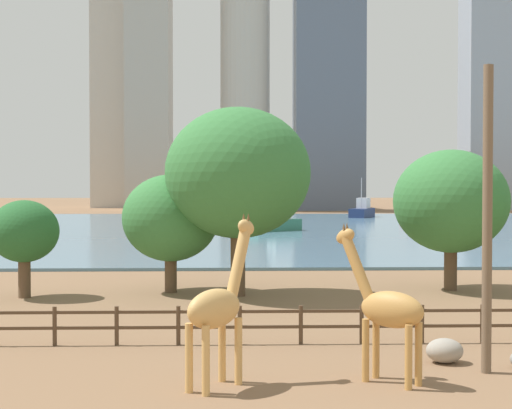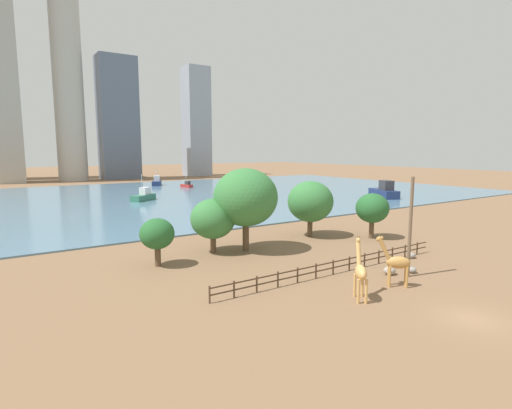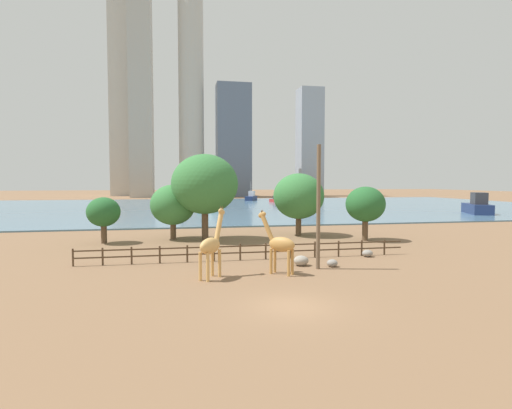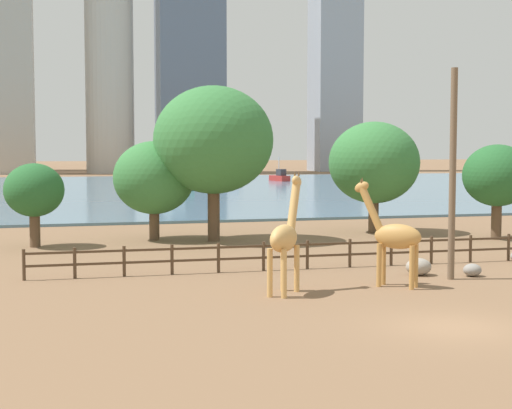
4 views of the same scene
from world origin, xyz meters
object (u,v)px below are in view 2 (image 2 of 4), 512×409
Objects in this scene: boulder_small at (411,255)px; giraffe_tall at (361,271)px; boat_ferry at (144,196)px; utility_pole at (410,227)px; boulder_by_pole at (412,270)px; tree_right_tall at (372,208)px; boat_barge at (384,192)px; giraffe_companion at (396,262)px; tree_center_broad at (310,202)px; boat_sailboat at (187,185)px; tree_left_small at (213,219)px; boulder_near_fence at (390,270)px; tree_right_small at (157,234)px; tree_left_large at (246,198)px; boat_tug at (157,182)px.

giraffe_tall is at bearing -159.73° from boulder_small.
utility_pole is at bearing 54.71° from boat_ferry.
boulder_by_pole is 63.19m from boat_ferry.
tree_right_tall is 0.59× the size of boat_barge.
boulder_small is 10.03m from tree_right_tall.
boulder_small is (5.53, 3.52, -4.08)m from utility_pole.
giraffe_companion is 3.98m from utility_pole.
tree_center_broad reaches higher than boat_sailboat.
utility_pole reaches higher than boulder_small.
boat_sailboat is at bearing 68.09° from tree_left_small.
boat_sailboat is at bearing 77.65° from boulder_near_fence.
boulder_small is 25.51m from tree_right_small.
tree_left_small is (-3.31, 1.32, -2.21)m from tree_left_large.
boulder_small is at bearing 35.77° from boulder_by_pole.
boat_ferry is at bearing 32.56° from giraffe_tall.
boat_sailboat is (28.07, 69.81, -2.84)m from tree_left_small.
tree_left_small is (-2.63, 18.12, 1.54)m from giraffe_tall.
boat_sailboat is (12.32, 83.09, 0.54)m from boulder_small.
tree_center_broad is 20.93m from tree_right_small.
giraffe_companion is at bearing -49.29° from tree_right_small.
tree_left_large is (-6.08, 14.22, 5.50)m from boulder_near_fence.
boulder_small is (8.58, 4.52, -1.73)m from giraffe_companion.
giraffe_companion is 21.39m from tree_right_small.
tree_right_small reaches higher than boulder_by_pole.
boat_ferry reaches higher than giraffe_tall.
tree_left_large is 4.19m from tree_left_small.
tree_center_broad is (10.74, 1.66, -1.40)m from tree_left_large.
boat_sailboat is (24.77, 71.14, -5.04)m from tree_left_large.
tree_right_small is at bearing 66.71° from giraffe_tall.
boulder_near_fence is at bearing -58.88° from tree_left_small.
tree_center_broad is at bearing 77.45° from utility_pole.
boat_tug reaches higher than boulder_small.
tree_left_small is at bearing 139.89° from boulder_small.
tree_left_small is 6.96m from tree_right_small.
utility_pole is 1.37× the size of boat_ferry.
boat_sailboat reaches higher than boulder_by_pole.
tree_left_large is at bearing 118.53° from boulder_by_pole.
boulder_small is 60.53m from boat_ferry.
boat_barge is at bearing 21.28° from tree_left_small.
tree_right_tall is (16.42, -3.43, -2.10)m from tree_left_large.
tree_left_large is at bearing 10.77° from boat_tug.
tree_center_broad is at bearing 8.78° from tree_left_large.
giraffe_tall is at bearing -92.30° from tree_left_large.
boulder_small is 94.64m from boat_tug.
giraffe_companion is at bearing 153.84° from boat_barge.
boat_barge is at bearing 52.52° from boat_tug.
boat_ferry is (-2.45, 63.51, -3.22)m from utility_pole.
boulder_small is 52.52m from boat_barge.
boat_sailboat is (17.84, 86.61, -3.53)m from utility_pole.
boulder_by_pole is at bearing -144.23° from boulder_small.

